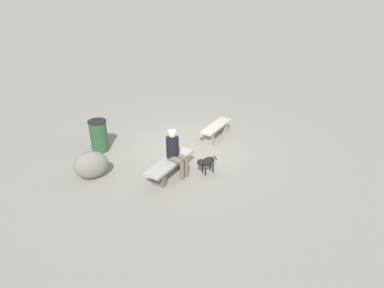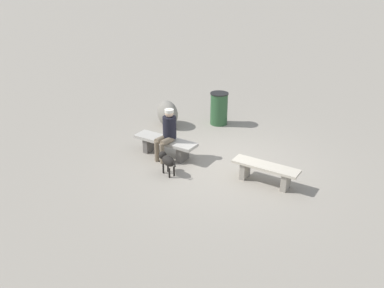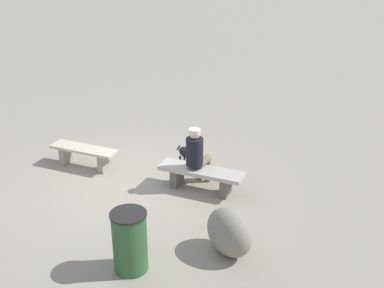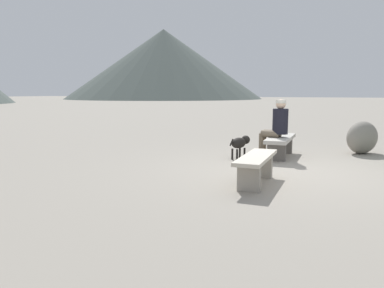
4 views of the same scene
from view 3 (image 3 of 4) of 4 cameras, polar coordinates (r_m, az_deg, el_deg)
The scene contains 7 objects.
ground at distance 9.76m, azimuth -7.50°, elevation -5.05°, with size 210.00×210.00×0.06m, color gray.
bench_left at distance 10.52m, azimuth -12.78°, elevation -1.12°, with size 1.51×0.42×0.45m.
bench_right at distance 9.35m, azimuth 1.09°, elevation -3.74°, with size 1.70×0.48×0.46m.
seated_person at distance 9.27m, azimuth 0.55°, elevation -1.09°, with size 0.37×0.62×1.29m.
dog at distance 10.18m, azimuth -0.45°, elevation -1.12°, with size 0.62×0.37×0.50m.
trash_bin at distance 7.25m, azimuth -7.45°, elevation -11.49°, with size 0.55×0.55×0.98m.
boulder at distance 7.60m, azimuth 4.46°, elevation -10.49°, with size 0.90×0.57×0.77m, color gray.
Camera 3 is at (4.54, -7.25, 4.68)m, focal length 44.56 mm.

